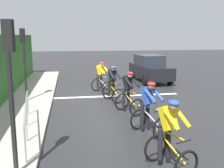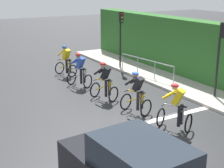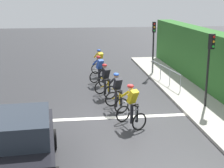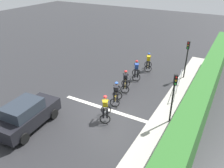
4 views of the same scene
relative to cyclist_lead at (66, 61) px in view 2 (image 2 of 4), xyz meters
The scene contains 13 objects.
ground_plane 7.61m from the cyclist_lead, 89.29° to the right, with size 80.00×80.00×0.00m, color #28282B.
sidewalk_kerb 7.12m from the cyclist_lead, 51.81° to the right, with size 2.80×21.84×0.12m, color #ADA89E.
stone_wall_low 7.69m from the cyclist_lead, 46.52° to the right, with size 0.44×21.84×0.58m, color tan.
hedge_wall 7.91m from the cyclist_lead, 44.94° to the right, with size 1.10×21.84×3.07m, color #2D6628.
road_marking_stop_line 7.55m from the cyclist_lead, 89.28° to the right, with size 7.00×0.30×0.01m, color silver.
cyclist_lead is the anchor object (origin of this frame).
cyclist_second 2.24m from the cyclist_lead, 95.37° to the right, with size 1.09×1.27×1.66m.
cyclist_mid 4.53m from the cyclist_lead, 91.37° to the right, with size 1.04×1.26×1.66m.
cyclist_fourth 6.56m from the cyclist_lead, 88.41° to the right, with size 0.96×1.23×1.66m.
cyclist_trailing 8.52m from the cyclist_lead, 86.79° to the right, with size 1.10×1.27×1.66m.
traffic_light_near_crossing 8.19m from the cyclist_lead, 59.10° to the right, with size 0.26×0.30×3.34m.
traffic_light_far_junction 3.65m from the cyclist_lead, ahead, with size 0.22×0.31×3.34m.
pedestrian_railing_kerbside 4.33m from the cyclist_lead, 36.62° to the right, with size 0.55×3.97×1.03m.
Camera 2 is at (-6.93, -9.16, 4.89)m, focal length 54.08 mm.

